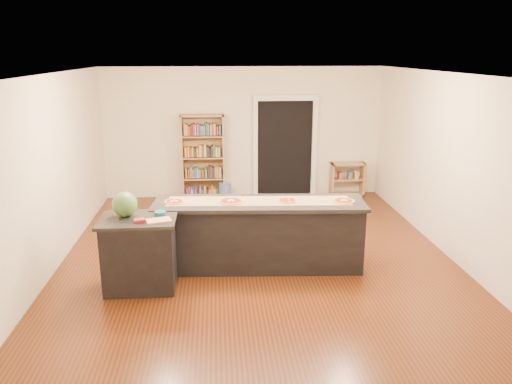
{
  "coord_description": "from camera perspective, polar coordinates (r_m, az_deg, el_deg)",
  "views": [
    {
      "loc": [
        -0.61,
        -7.22,
        3.11
      ],
      "look_at": [
        0.0,
        0.2,
        1.0
      ],
      "focal_mm": 35.0,
      "sensor_mm": 36.0,
      "label": 1
    }
  ],
  "objects": [
    {
      "name": "pizza_d",
      "position": [
        7.32,
        9.98,
        -1.0
      ],
      "size": [
        0.33,
        0.33,
        0.02
      ],
      "color": "#DAAC53",
      "rests_on": "kitchen_island"
    },
    {
      "name": "pizza_c",
      "position": [
        7.24,
        3.59,
        -0.98
      ],
      "size": [
        0.3,
        0.3,
        0.02
      ],
      "color": "#DAAC53",
      "rests_on": "kitchen_island"
    },
    {
      "name": "cutting_board",
      "position": [
        6.56,
        -11.08,
        -3.22
      ],
      "size": [
        0.35,
        0.28,
        0.02
      ],
      "primitive_type": "cube",
      "rotation": [
        0.0,
        0.0,
        0.28
      ],
      "color": "tan",
      "rests_on": "side_counter"
    },
    {
      "name": "kraft_paper",
      "position": [
        7.25,
        0.36,
        -1.02
      ],
      "size": [
        2.68,
        0.65,
        0.0
      ],
      "primitive_type": "cube",
      "rotation": [
        0.0,
        0.0,
        -0.07
      ],
      "color": "#916C4B",
      "rests_on": "kitchen_island"
    },
    {
      "name": "bookshelf",
      "position": [
        10.74,
        -6.06,
        3.95
      ],
      "size": [
        0.92,
        0.33,
        1.83
      ],
      "primitive_type": "cube",
      "color": "#AC8453",
      "rests_on": "ground"
    },
    {
      "name": "package_teal",
      "position": [
        6.78,
        -10.9,
        -2.41
      ],
      "size": [
        0.15,
        0.15,
        0.06
      ],
      "primitive_type": "cylinder",
      "color": "#195966",
      "rests_on": "side_counter"
    },
    {
      "name": "kitchen_island",
      "position": [
        7.38,
        0.36,
        -4.83
      ],
      "size": [
        3.06,
        0.83,
        1.01
      ],
      "rotation": [
        0.0,
        0.0,
        -0.07
      ],
      "color": "black",
      "rests_on": "ground"
    },
    {
      "name": "waste_bin",
      "position": [
        10.74,
        -3.54,
        0.03
      ],
      "size": [
        0.26,
        0.26,
        0.38
      ],
      "primitive_type": "cylinder",
      "color": "#536DB9",
      "rests_on": "ground"
    },
    {
      "name": "package_red",
      "position": [
        6.55,
        -13.17,
        -3.23
      ],
      "size": [
        0.16,
        0.13,
        0.05
      ],
      "primitive_type": "cube",
      "rotation": [
        0.0,
        0.0,
        0.33
      ],
      "color": "maroon",
      "rests_on": "side_counter"
    },
    {
      "name": "side_counter",
      "position": [
        6.91,
        -13.13,
        -6.81
      ],
      "size": [
        1.01,
        0.74,
        1.0
      ],
      "rotation": [
        0.0,
        0.0,
        -0.0
      ],
      "color": "black",
      "rests_on": "ground"
    },
    {
      "name": "low_shelf",
      "position": [
        11.25,
        10.36,
        1.46
      ],
      "size": [
        0.74,
        0.32,
        0.74
      ],
      "primitive_type": "cube",
      "color": "#AC8453",
      "rests_on": "ground"
    },
    {
      "name": "pizza_a",
      "position": [
        7.27,
        -9.31,
        -1.09
      ],
      "size": [
        0.29,
        0.29,
        0.02
      ],
      "color": "#DAAC53",
      "rests_on": "kitchen_island"
    },
    {
      "name": "watermelon",
      "position": [
        6.81,
        -14.77,
        -1.36
      ],
      "size": [
        0.33,
        0.33,
        0.33
      ],
      "primitive_type": "sphere",
      "color": "#144214",
      "rests_on": "side_counter"
    },
    {
      "name": "pizza_b",
      "position": [
        7.21,
        -2.87,
        -1.04
      ],
      "size": [
        0.35,
        0.35,
        0.02
      ],
      "color": "#DAAC53",
      "rests_on": "kitchen_island"
    },
    {
      "name": "doorway",
      "position": [
        10.96,
        3.32,
        5.77
      ],
      "size": [
        1.4,
        0.09,
        2.21
      ],
      "color": "black",
      "rests_on": "room"
    },
    {
      "name": "room",
      "position": [
        7.45,
        0.13,
        2.54
      ],
      "size": [
        6.0,
        7.0,
        2.8
      ],
      "color": "#EDE1C8",
      "rests_on": "ground"
    }
  ]
}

